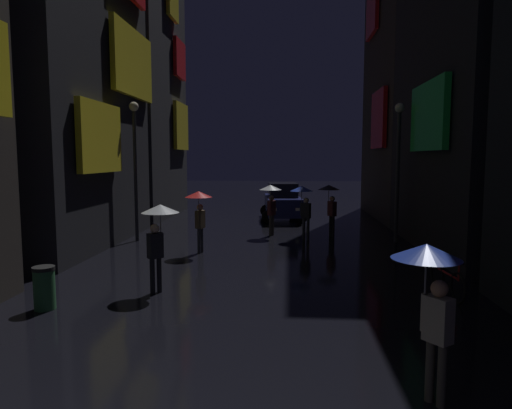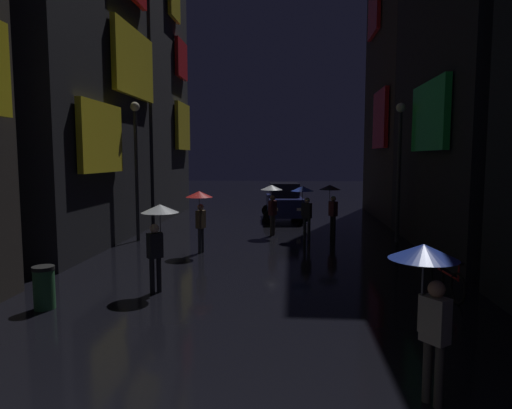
% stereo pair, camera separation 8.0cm
% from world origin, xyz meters
% --- Properties ---
extents(building_left_mid, '(4.25, 8.48, 13.85)m').
position_xyz_m(building_left_mid, '(-7.48, 13.25, 6.93)').
color(building_left_mid, black).
rests_on(building_left_mid, ground).
extents(building_left_far, '(4.25, 7.30, 15.70)m').
position_xyz_m(building_left_far, '(-7.48, 21.66, 7.85)').
color(building_left_far, '#232328').
rests_on(building_left_far, ground).
extents(building_right_mid, '(4.25, 8.97, 13.41)m').
position_xyz_m(building_right_mid, '(7.48, 13.47, 6.71)').
color(building_right_mid, black).
rests_on(building_right_mid, ground).
extents(building_right_far, '(4.25, 8.53, 20.49)m').
position_xyz_m(building_right_far, '(7.48, 22.26, 10.25)').
color(building_right_far, '#2D2826').
rests_on(building_right_far, ground).
extents(pedestrian_far_right_blue, '(0.90, 0.90, 2.12)m').
position_xyz_m(pedestrian_far_right_blue, '(1.45, 14.96, 1.67)').
color(pedestrian_far_right_blue, '#2D2D38').
rests_on(pedestrian_far_right_blue, ground).
extents(pedestrian_near_crossing_blue, '(0.90, 0.90, 2.12)m').
position_xyz_m(pedestrian_near_crossing_blue, '(2.73, 2.97, 1.67)').
color(pedestrian_near_crossing_blue, '#38332D').
rests_on(pedestrian_near_crossing_blue, ground).
extents(pedestrian_midstreet_left_black, '(0.90, 0.90, 2.12)m').
position_xyz_m(pedestrian_midstreet_left_black, '(2.57, 15.80, 1.67)').
color(pedestrian_midstreet_left_black, black).
rests_on(pedestrian_midstreet_left_black, ground).
extents(pedestrian_foreground_left_clear, '(0.90, 0.90, 2.12)m').
position_xyz_m(pedestrian_foreground_left_clear, '(0.16, 15.68, 1.67)').
color(pedestrian_foreground_left_clear, '#38332D').
rests_on(pedestrian_foreground_left_clear, ground).
extents(pedestrian_foreground_right_red, '(0.90, 0.90, 2.12)m').
position_xyz_m(pedestrian_foreground_right_red, '(-2.10, 12.02, 1.67)').
color(pedestrian_foreground_right_red, '#2D2D38').
rests_on(pedestrian_foreground_right_red, ground).
extents(pedestrian_midstreet_centre_clear, '(0.90, 0.90, 2.12)m').
position_xyz_m(pedestrian_midstreet_centre_clear, '(-2.21, 7.61, 1.67)').
color(pedestrian_midstreet_centre_clear, black).
rests_on(pedestrian_midstreet_centre_clear, ground).
extents(bicycle_parked_at_storefront, '(0.25, 1.82, 0.96)m').
position_xyz_m(bicycle_parked_at_storefront, '(4.60, 7.71, 0.39)').
color(bicycle_parked_at_storefront, black).
rests_on(bicycle_parked_at_storefront, ground).
extents(car_distant, '(2.52, 4.27, 1.92)m').
position_xyz_m(car_distant, '(0.57, 20.70, 0.93)').
color(car_distant, navy).
rests_on(car_distant, ground).
extents(streetlamp_left_far, '(0.36, 0.36, 5.34)m').
position_xyz_m(streetlamp_left_far, '(-5.00, 14.20, 3.35)').
color(streetlamp_left_far, '#2D2D33').
rests_on(streetlamp_left_far, ground).
extents(streetlamp_right_far, '(0.36, 0.36, 5.27)m').
position_xyz_m(streetlamp_right_far, '(5.00, 14.64, 3.31)').
color(streetlamp_right_far, '#2D2D33').
rests_on(streetlamp_right_far, ground).
extents(trash_bin, '(0.46, 0.46, 0.93)m').
position_xyz_m(trash_bin, '(-4.30, 6.15, 0.47)').
color(trash_bin, '#265933').
rests_on(trash_bin, ground).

